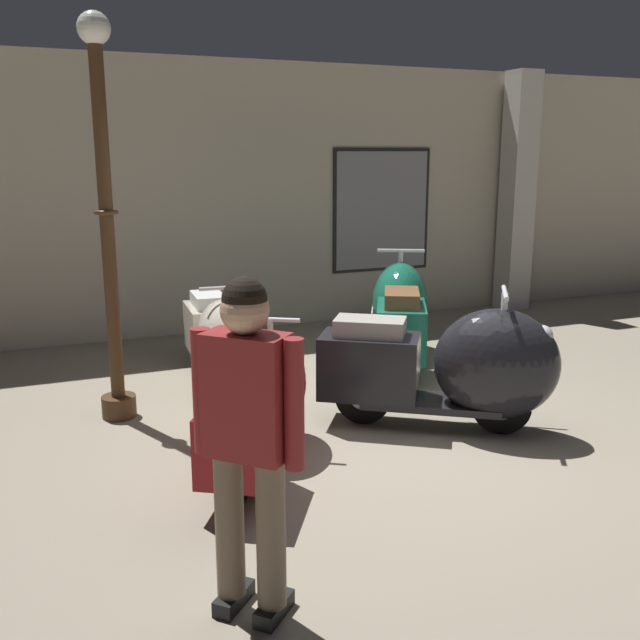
% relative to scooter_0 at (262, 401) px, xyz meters
% --- Properties ---
extents(ground_plane, '(60.00, 60.00, 0.00)m').
position_rel_scooter_0_xyz_m(ground_plane, '(1.07, -0.03, -0.45)').
color(ground_plane, gray).
extents(showroom_back_wall, '(18.00, 0.63, 3.20)m').
position_rel_scooter_0_xyz_m(showroom_back_wall, '(1.21, 3.94, 1.15)').
color(showroom_back_wall, '#BCB29E').
rests_on(showroom_back_wall, ground).
extents(scooter_0, '(1.23, 1.60, 0.98)m').
position_rel_scooter_0_xyz_m(scooter_0, '(0.00, 0.00, 0.00)').
color(scooter_0, black).
rests_on(scooter_0, ground).
extents(scooter_1, '(0.60, 1.70, 1.02)m').
position_rel_scooter_0_xyz_m(scooter_1, '(0.15, 1.67, 0.02)').
color(scooter_1, black).
rests_on(scooter_1, ground).
extents(scooter_2, '(1.82, 1.47, 1.13)m').
position_rel_scooter_0_xyz_m(scooter_2, '(1.58, -0.01, 0.07)').
color(scooter_2, black).
rests_on(scooter_2, ground).
extents(scooter_3, '(1.33, 1.88, 1.13)m').
position_rel_scooter_0_xyz_m(scooter_3, '(2.13, 1.90, 0.07)').
color(scooter_3, black).
rests_on(scooter_3, ground).
extents(lamppost, '(0.28, 0.28, 3.15)m').
position_rel_scooter_0_xyz_m(lamppost, '(-0.83, 1.29, 1.13)').
color(lamppost, '#472D19').
rests_on(lamppost, ground).
extents(visitor_0, '(0.42, 0.42, 1.62)m').
position_rel_scooter_0_xyz_m(visitor_0, '(-0.59, -1.64, 0.49)').
color(visitor_0, black).
rests_on(visitor_0, ground).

